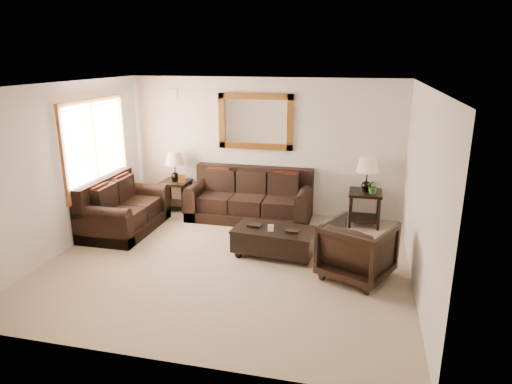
% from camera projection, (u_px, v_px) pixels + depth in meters
% --- Properties ---
extents(room, '(5.51, 5.01, 2.71)m').
position_uv_depth(room, '(227.00, 178.00, 6.76)').
color(room, '#A0856E').
rests_on(room, ground).
extents(window, '(0.07, 1.96, 1.66)m').
position_uv_depth(window, '(96.00, 146.00, 8.14)').
color(window, white).
rests_on(window, room).
extents(mirror, '(1.50, 0.06, 1.10)m').
position_uv_depth(mirror, '(255.00, 122.00, 8.95)').
color(mirror, '#4C280F').
rests_on(mirror, room).
extents(air_vent, '(0.25, 0.02, 0.18)m').
position_uv_depth(air_vent, '(171.00, 94.00, 9.21)').
color(air_vent, '#999999').
rests_on(air_vent, room).
extents(sofa, '(2.38, 1.03, 0.97)m').
position_uv_depth(sofa, '(250.00, 201.00, 8.98)').
color(sofa, black).
rests_on(sofa, room).
extents(loveseat, '(1.03, 1.73, 0.97)m').
position_uv_depth(loveseat, '(122.00, 211.00, 8.35)').
color(loveseat, black).
rests_on(loveseat, room).
extents(end_table_left, '(0.56, 0.56, 1.23)m').
position_uv_depth(end_table_left, '(175.00, 172.00, 9.34)').
color(end_table_left, black).
rests_on(end_table_left, room).
extents(end_table_right, '(0.60, 0.60, 1.32)m').
position_uv_depth(end_table_right, '(367.00, 181.00, 8.46)').
color(end_table_right, black).
rests_on(end_table_right, room).
extents(coffee_table, '(1.37, 0.84, 0.55)m').
position_uv_depth(coffee_table, '(275.00, 239.00, 7.31)').
color(coffee_table, black).
rests_on(coffee_table, room).
extents(armchair, '(1.17, 1.14, 0.93)m').
position_uv_depth(armchair, '(357.00, 248.00, 6.50)').
color(armchair, black).
rests_on(armchair, floor).
extents(potted_plant, '(0.30, 0.32, 0.22)m').
position_uv_depth(potted_plant, '(373.00, 188.00, 8.36)').
color(potted_plant, '#21541D').
rests_on(potted_plant, end_table_right).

